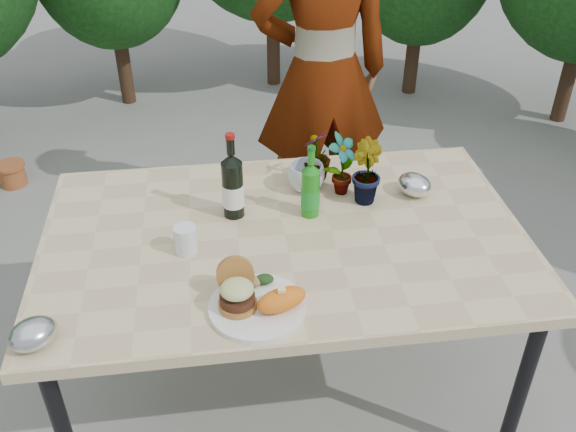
{
  "coord_description": "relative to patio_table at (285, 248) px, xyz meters",
  "views": [
    {
      "loc": [
        -0.22,
        -1.69,
        2.02
      ],
      "look_at": [
        0.0,
        -0.08,
        0.88
      ],
      "focal_mm": 40.0,
      "sensor_mm": 36.0,
      "label": 1
    }
  ],
  "objects": [
    {
      "name": "seedling_mid",
      "position": [
        0.31,
        0.17,
        0.17
      ],
      "size": [
        0.12,
        0.14,
        0.23
      ],
      "primitive_type": "imported",
      "rotation": [
        0.0,
        0.0,
        1.78
      ],
      "color": "#215D20",
      "rests_on": "patio_table"
    },
    {
      "name": "sweet_potato",
      "position": [
        -0.06,
        -0.36,
        0.1
      ],
      "size": [
        0.17,
        0.12,
        0.06
      ],
      "primitive_type": "ellipsoid",
      "rotation": [
        0.0,
        0.0,
        0.35
      ],
      "color": "orange",
      "rests_on": "dinner_plate"
    },
    {
      "name": "dinner_plate",
      "position": [
        -0.12,
        -0.34,
        0.06
      ],
      "size": [
        0.28,
        0.28,
        0.01
      ],
      "primitive_type": "cylinder",
      "color": "white",
      "rests_on": "patio_table"
    },
    {
      "name": "wine_bottle",
      "position": [
        -0.16,
        0.14,
        0.17
      ],
      "size": [
        0.07,
        0.07,
        0.31
      ],
      "rotation": [
        0.0,
        0.0,
        -0.3
      ],
      "color": "black",
      "rests_on": "patio_table"
    },
    {
      "name": "seedling_left",
      "position": [
        0.23,
        0.23,
        0.17
      ],
      "size": [
        0.15,
        0.14,
        0.23
      ],
      "primitive_type": "imported",
      "rotation": [
        0.0,
        0.0,
        0.65
      ],
      "color": "#245C1F",
      "rests_on": "patio_table"
    },
    {
      "name": "plastic_cup",
      "position": [
        -0.32,
        -0.05,
        0.1
      ],
      "size": [
        0.07,
        0.07,
        0.09
      ],
      "primitive_type": "cylinder",
      "color": "white",
      "rests_on": "patio_table"
    },
    {
      "name": "seedling_right",
      "position": [
        0.16,
        0.34,
        0.15
      ],
      "size": [
        0.15,
        0.15,
        0.19
      ],
      "primitive_type": "imported",
      "rotation": [
        0.0,
        0.0,
        3.94
      ],
      "color": "#256121",
      "rests_on": "patio_table"
    },
    {
      "name": "patio_table",
      "position": [
        0.0,
        0.0,
        0.0
      ],
      "size": [
        1.6,
        1.0,
        0.75
      ],
      "color": "#D0BA8B",
      "rests_on": "ground"
    },
    {
      "name": "person",
      "position": [
        0.3,
        1.01,
        0.19
      ],
      "size": [
        0.68,
        0.47,
        1.77
      ],
      "primitive_type": "imported",
      "rotation": [
        0.0,
        0.0,
        3.22
      ],
      "color": "#996A4C",
      "rests_on": "ground"
    },
    {
      "name": "foil_packet_right",
      "position": [
        0.5,
        0.18,
        0.1
      ],
      "size": [
        0.16,
        0.17,
        0.08
      ],
      "primitive_type": "ellipsoid",
      "rotation": [
        0.0,
        0.0,
        2.11
      ],
      "color": "silver",
      "rests_on": "patio_table"
    },
    {
      "name": "burger_stack",
      "position": [
        -0.18,
        -0.33,
        0.12
      ],
      "size": [
        0.11,
        0.16,
        0.11
      ],
      "color": "#B7722D",
      "rests_on": "dinner_plate"
    },
    {
      "name": "sparkling_water",
      "position": [
        0.1,
        0.11,
        0.15
      ],
      "size": [
        0.06,
        0.06,
        0.27
      ],
      "rotation": [
        0.0,
        0.0,
        0.26
      ],
      "color": "#1A7F17",
      "rests_on": "patio_table"
    },
    {
      "name": "foil_packet_left",
      "position": [
        -0.72,
        -0.4,
        0.1
      ],
      "size": [
        0.17,
        0.16,
        0.08
      ],
      "primitive_type": "ellipsoid",
      "rotation": [
        0.0,
        0.0,
        0.58
      ],
      "color": "#B4B6BC",
      "rests_on": "patio_table"
    },
    {
      "name": "grilled_veg",
      "position": [
        -0.11,
        -0.25,
        0.09
      ],
      "size": [
        0.08,
        0.05,
        0.03
      ],
      "color": "olive",
      "rests_on": "dinner_plate"
    },
    {
      "name": "terracotta_pot",
      "position": [
        -1.39,
        1.71,
        -0.62
      ],
      "size": [
        0.17,
        0.17,
        0.14
      ],
      "color": "#A4532A",
      "rests_on": "ground"
    },
    {
      "name": "blue_bowl",
      "position": [
        0.11,
        0.27,
        0.11
      ],
      "size": [
        0.16,
        0.16,
        0.1
      ],
      "primitive_type": "imported",
      "rotation": [
        0.0,
        0.0,
        -0.23
      ],
      "color": "silver",
      "rests_on": "patio_table"
    },
    {
      "name": "ground",
      "position": [
        0.0,
        0.0,
        -0.69
      ],
      "size": [
        80.0,
        80.0,
        0.0
      ],
      "primitive_type": "plane",
      "color": "slate",
      "rests_on": "ground"
    }
  ]
}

